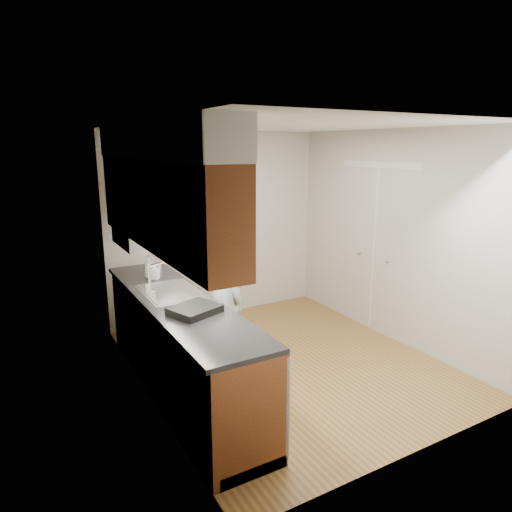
{
  "coord_description": "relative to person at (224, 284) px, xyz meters",
  "views": [
    {
      "loc": [
        -2.54,
        -3.82,
        2.3
      ],
      "look_at": [
        -0.24,
        0.25,
        1.17
      ],
      "focal_mm": 32.0,
      "sensor_mm": 36.0,
      "label": 1
    }
  ],
  "objects": [
    {
      "name": "soap_bottle_b",
      "position": [
        -0.54,
        0.55,
        0.08
      ],
      "size": [
        0.12,
        0.12,
        0.18
      ],
      "primitive_type": "imported",
      "rotation": [
        0.0,
        0.0,
        -0.81
      ],
      "color": "silver",
      "rests_on": "counter"
    },
    {
      "name": "closet_door",
      "position": [
        2.14,
        0.13,
        0.08
      ],
      "size": [
        0.02,
        1.22,
        2.05
      ],
      "primitive_type": "cube",
      "color": "silver",
      "rests_on": "wall_right"
    },
    {
      "name": "upper_cabinets",
      "position": [
        -0.68,
        -0.13,
        1.0
      ],
      "size": [
        0.47,
        2.8,
        1.21
      ],
      "color": "brown",
      "rests_on": "wall_left"
    },
    {
      "name": "ceiling",
      "position": [
        0.66,
        -0.17,
        1.55
      ],
      "size": [
        3.5,
        3.5,
        0.0
      ],
      "primitive_type": "plane",
      "rotation": [
        3.14,
        0.0,
        0.0
      ],
      "color": "white",
      "rests_on": "wall_left"
    },
    {
      "name": "person",
      "position": [
        0.0,
        0.0,
        0.0
      ],
      "size": [
        0.44,
        0.66,
        1.87
      ],
      "primitive_type": "imported",
      "rotation": [
        0.0,
        0.0,
        1.56
      ],
      "color": "#A3C2C7",
      "rests_on": "floor_mat"
    },
    {
      "name": "steel_can",
      "position": [
        -0.48,
        0.59,
        0.06
      ],
      "size": [
        0.09,
        0.09,
        0.13
      ],
      "primitive_type": "cylinder",
      "rotation": [
        0.0,
        0.0,
        -0.27
      ],
      "color": "#A5A5AA",
      "rests_on": "counter"
    },
    {
      "name": "counter",
      "position": [
        -0.54,
        -0.17,
        -0.46
      ],
      "size": [
        0.64,
        2.8,
        1.3
      ],
      "color": "brown",
      "rests_on": "floor"
    },
    {
      "name": "wall_back",
      "position": [
        0.66,
        1.58,
        0.3
      ],
      "size": [
        3.0,
        0.02,
        2.5
      ],
      "primitive_type": "cube",
      "color": "beige",
      "rests_on": "floor"
    },
    {
      "name": "soap_bottle_a",
      "position": [
        -0.57,
        0.64,
        0.11
      ],
      "size": [
        0.12,
        0.12,
        0.25
      ],
      "primitive_type": "imported",
      "rotation": [
        0.0,
        0.0,
        0.26
      ],
      "color": "silver",
      "rests_on": "counter"
    },
    {
      "name": "wall_left",
      "position": [
        -0.84,
        -0.17,
        0.3
      ],
      "size": [
        0.02,
        3.5,
        2.5
      ],
      "primitive_type": "cube",
      "color": "beige",
      "rests_on": "floor"
    },
    {
      "name": "floor_mat",
      "position": [
        0.0,
        0.0,
        -0.94
      ],
      "size": [
        0.68,
        0.9,
        0.01
      ],
      "primitive_type": "cube",
      "rotation": [
        0.0,
        0.0,
        -0.31
      ],
      "color": "slate",
      "rests_on": "floor"
    },
    {
      "name": "floor",
      "position": [
        0.66,
        -0.17,
        -0.95
      ],
      "size": [
        3.5,
        3.5,
        0.0
      ],
      "primitive_type": "plane",
      "color": "olive",
      "rests_on": "ground"
    },
    {
      "name": "dish_rack",
      "position": [
        -0.56,
        -0.6,
        0.02
      ],
      "size": [
        0.47,
        0.43,
        0.06
      ],
      "primitive_type": "cube",
      "rotation": [
        0.0,
        0.0,
        0.35
      ],
      "color": "black",
      "rests_on": "counter"
    },
    {
      "name": "wall_right",
      "position": [
        2.16,
        -0.17,
        0.3
      ],
      "size": [
        0.02,
        3.5,
        2.5
      ],
      "primitive_type": "cube",
      "color": "beige",
      "rests_on": "floor"
    }
  ]
}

